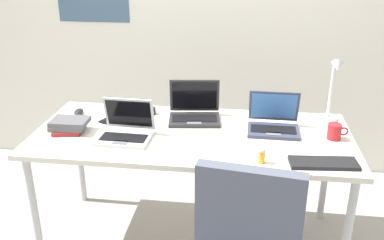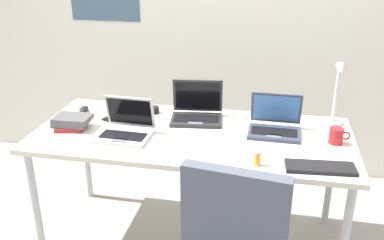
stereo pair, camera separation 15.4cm
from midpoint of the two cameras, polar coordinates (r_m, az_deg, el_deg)
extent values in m
plane|color=gray|center=(2.83, -1.61, -15.51)|extent=(12.00, 12.00, 0.00)
cube|color=silver|center=(3.34, 1.16, 14.96)|extent=(6.00, 0.12, 2.60)
cube|color=silver|center=(2.45, -1.80, -2.07)|extent=(1.80, 0.80, 0.03)
cylinder|color=#B2B5BA|center=(2.62, -21.84, -11.43)|extent=(0.04, 0.04, 0.71)
cylinder|color=#B2B5BA|center=(2.37, 18.10, -14.72)|extent=(0.04, 0.04, 0.71)
cylinder|color=#B2B5BA|center=(3.13, -16.09, -4.71)|extent=(0.04, 0.04, 0.71)
cylinder|color=#B2B5BA|center=(2.93, 15.94, -6.69)|extent=(0.04, 0.04, 0.71)
cylinder|color=silver|center=(2.73, 16.07, 0.24)|extent=(0.12, 0.12, 0.02)
cylinder|color=silver|center=(2.67, 16.48, 3.77)|extent=(0.02, 0.02, 0.34)
cylinder|color=silver|center=(2.59, 17.02, 7.04)|extent=(0.01, 0.08, 0.01)
cone|color=silver|center=(2.55, 17.15, 6.80)|extent=(0.07, 0.09, 0.09)
cube|color=#B7BABC|center=(2.38, -10.91, -2.57)|extent=(0.29, 0.21, 0.02)
cube|color=black|center=(2.38, -10.93, -2.32)|extent=(0.25, 0.12, 0.00)
cube|color=#595B60|center=(2.33, -11.45, -2.98)|extent=(0.08, 0.05, 0.00)
cube|color=#B7BABC|center=(2.45, -10.15, 0.85)|extent=(0.29, 0.06, 0.19)
cube|color=black|center=(2.44, -10.20, 0.84)|extent=(0.26, 0.05, 0.16)
cube|color=#33384C|center=(2.47, 9.01, -1.49)|extent=(0.29, 0.20, 0.02)
cube|color=black|center=(2.47, 9.02, -1.25)|extent=(0.26, 0.11, 0.00)
cube|color=#595B60|center=(2.41, 9.03, -1.87)|extent=(0.08, 0.04, 0.00)
cube|color=#33384C|center=(2.55, 9.15, 1.83)|extent=(0.29, 0.06, 0.19)
cube|color=#3F72BF|center=(2.54, 9.15, 1.81)|extent=(0.26, 0.05, 0.16)
cube|color=#232326|center=(2.59, -1.36, -0.01)|extent=(0.33, 0.25, 0.02)
cube|color=black|center=(2.59, -1.37, 0.22)|extent=(0.28, 0.15, 0.00)
cube|color=#595B60|center=(2.53, -1.41, -0.38)|extent=(0.09, 0.06, 0.00)
cube|color=#232326|center=(2.66, -1.32, 3.25)|extent=(0.31, 0.07, 0.21)
cube|color=black|center=(2.66, -1.32, 3.23)|extent=(0.28, 0.06, 0.18)
cube|color=black|center=(2.17, 15.17, -5.59)|extent=(0.34, 0.15, 0.02)
ellipsoid|color=black|center=(2.81, -16.36, 1.03)|extent=(0.07, 0.10, 0.03)
cube|color=black|center=(2.68, -12.51, 0.08)|extent=(0.11, 0.15, 0.01)
torus|color=#335999|center=(2.75, -8.64, 1.15)|extent=(0.18, 0.18, 0.03)
cylinder|color=black|center=(2.77, -10.15, 1.33)|extent=(0.06, 0.06, 0.04)
cylinder|color=black|center=(2.73, -7.13, 1.20)|extent=(0.06, 0.06, 0.04)
cylinder|color=gold|center=(2.13, 7.19, -4.92)|extent=(0.04, 0.04, 0.06)
cylinder|color=white|center=(2.11, 7.24, -3.97)|extent=(0.04, 0.04, 0.01)
cube|color=maroon|center=(2.58, -17.84, -1.27)|extent=(0.18, 0.18, 0.02)
cube|color=#4C4C51|center=(2.57, -17.80, -0.76)|extent=(0.21, 0.16, 0.02)
cube|color=#4C4C51|center=(2.56, -17.62, -0.23)|extent=(0.21, 0.15, 0.03)
cylinder|color=#B21E23|center=(2.46, 16.72, -1.52)|extent=(0.08, 0.08, 0.09)
torus|color=#B21E23|center=(2.46, 17.88, -1.48)|extent=(0.05, 0.01, 0.05)
cube|color=#474C5B|center=(1.73, 4.89, -13.50)|extent=(0.42, 0.12, 0.48)
camera|label=1|loc=(0.08, -91.82, -0.76)|focal=40.07mm
camera|label=2|loc=(0.08, 88.18, 0.76)|focal=40.07mm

